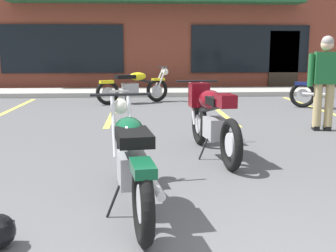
% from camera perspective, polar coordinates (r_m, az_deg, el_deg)
% --- Properties ---
extents(ground_plane, '(80.00, 80.00, 0.00)m').
position_cam_1_polar(ground_plane, '(5.76, 2.27, -4.12)').
color(ground_plane, '#515154').
extents(sidewalk_kerb, '(22.00, 1.80, 0.14)m').
position_cam_1_polar(sidewalk_kerb, '(13.70, -1.15, 4.65)').
color(sidewalk_kerb, '#A8A59E').
rests_on(sidewalk_kerb, ground_plane).
extents(brick_storefront_building, '(16.92, 6.02, 3.88)m').
position_cam_1_polar(brick_storefront_building, '(17.90, -1.76, 12.00)').
color(brick_storefront_building, brown).
rests_on(brick_storefront_building, ground_plane).
extents(painted_stall_lines, '(7.59, 4.80, 0.01)m').
position_cam_1_polar(painted_stall_lines, '(10.14, -0.29, 2.24)').
color(painted_stall_lines, '#DBCC4C').
rests_on(painted_stall_lines, ground_plane).
extents(motorcycle_foreground_classic, '(0.73, 2.10, 0.98)m').
position_cam_1_polar(motorcycle_foreground_classic, '(3.81, -5.04, -4.56)').
color(motorcycle_foreground_classic, black).
rests_on(motorcycle_foreground_classic, ground_plane).
extents(motorcycle_black_cruiser, '(1.99, 1.12, 0.98)m').
position_cam_1_polar(motorcycle_black_cruiser, '(11.40, -4.68, 5.43)').
color(motorcycle_black_cruiser, black).
rests_on(motorcycle_black_cruiser, ground_plane).
extents(motorcycle_silver_naked, '(0.71, 2.10, 0.98)m').
position_cam_1_polar(motorcycle_silver_naked, '(5.81, 5.90, 1.28)').
color(motorcycle_silver_naked, black).
rests_on(motorcycle_silver_naked, ground_plane).
extents(motorcycle_blue_standard, '(1.97, 1.16, 0.98)m').
position_cam_1_polar(motorcycle_blue_standard, '(10.99, 21.75, 4.55)').
color(motorcycle_blue_standard, black).
rests_on(motorcycle_blue_standard, ground_plane).
extents(person_in_black_shirt, '(0.61, 0.33, 1.68)m').
position_cam_1_polar(person_in_black_shirt, '(7.95, 20.58, 6.19)').
color(person_in_black_shirt, black).
rests_on(person_in_black_shirt, ground_plane).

